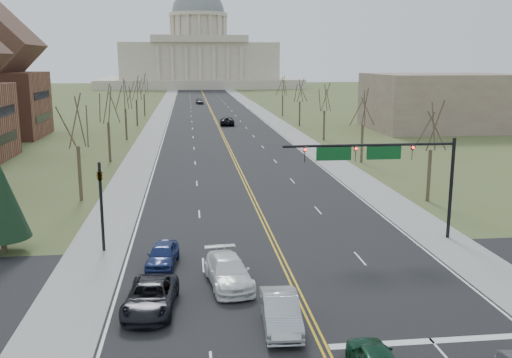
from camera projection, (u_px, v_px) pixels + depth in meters
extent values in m
plane|color=#53592C|center=(319.00, 337.00, 26.15)|extent=(600.00, 600.00, 0.00)
cube|color=black|center=(213.00, 114.00, 133.06)|extent=(20.00, 380.00, 0.01)
cube|color=black|center=(295.00, 286.00, 31.98)|extent=(120.00, 14.00, 0.01)
cube|color=gray|center=(161.00, 115.00, 131.67)|extent=(4.00, 380.00, 0.03)
cube|color=gray|center=(264.00, 114.00, 134.45)|extent=(4.00, 380.00, 0.03)
cube|color=gold|center=(213.00, 114.00, 133.06)|extent=(0.42, 380.00, 0.01)
cube|color=silver|center=(170.00, 115.00, 131.93)|extent=(0.15, 380.00, 0.01)
cube|color=silver|center=(254.00, 114.00, 134.19)|extent=(0.15, 380.00, 0.01)
cube|color=silver|center=(432.00, 341.00, 25.75)|extent=(9.50, 0.50, 0.01)
cube|color=beige|center=(200.00, 82.00, 268.72)|extent=(90.00, 60.00, 4.00)
cube|color=beige|center=(199.00, 61.00, 266.67)|extent=(70.00, 40.00, 16.00)
cube|color=beige|center=(200.00, 38.00, 244.80)|extent=(42.00, 3.00, 3.00)
cylinder|color=beige|center=(199.00, 30.00, 263.80)|extent=(24.00, 24.00, 12.00)
cylinder|color=beige|center=(198.00, 15.00, 262.41)|extent=(27.00, 27.00, 1.60)
ellipsoid|color=slate|center=(198.00, 13.00, 262.24)|extent=(24.00, 24.00, 22.80)
cylinder|color=black|center=(451.00, 189.00, 39.98)|extent=(0.24, 0.24, 7.20)
cylinder|color=black|center=(370.00, 145.00, 38.63)|extent=(12.00, 0.18, 0.18)
imported|color=black|center=(412.00, 152.00, 39.09)|extent=(0.35, 0.40, 1.10)
sphere|color=#FF0C0C|center=(413.00, 148.00, 38.87)|extent=(0.18, 0.18, 0.18)
imported|color=black|center=(355.00, 153.00, 38.63)|extent=(0.35, 0.40, 1.10)
sphere|color=#FF0C0C|center=(356.00, 149.00, 38.41)|extent=(0.18, 0.18, 0.18)
imported|color=black|center=(305.00, 154.00, 38.22)|extent=(0.35, 0.40, 1.10)
sphere|color=#FF0C0C|center=(305.00, 150.00, 38.00)|extent=(0.18, 0.18, 0.18)
cube|color=#0C4C1E|center=(384.00, 153.00, 38.86)|extent=(2.40, 0.12, 0.90)
cube|color=#0C4C1E|center=(334.00, 154.00, 38.45)|extent=(2.40, 0.12, 0.90)
cylinder|color=black|center=(102.00, 207.00, 37.33)|extent=(0.20, 0.20, 6.00)
imported|color=black|center=(100.00, 174.00, 36.88)|extent=(0.32, 0.36, 0.99)
cylinder|color=#3E3425|center=(429.00, 176.00, 50.79)|extent=(0.32, 0.32, 4.68)
cylinder|color=#3E3425|center=(80.00, 174.00, 51.07)|extent=(0.32, 0.32, 4.95)
cylinder|color=#3E3425|center=(362.00, 144.00, 70.23)|extent=(0.32, 0.32, 4.68)
cylinder|color=#3E3425|center=(109.00, 142.00, 70.51)|extent=(0.32, 0.32, 4.95)
cylinder|color=#3E3425|center=(324.00, 125.00, 89.67)|extent=(0.32, 0.32, 4.68)
cylinder|color=#3E3425|center=(126.00, 124.00, 89.94)|extent=(0.32, 0.32, 4.95)
cylinder|color=#3E3425|center=(300.00, 114.00, 109.10)|extent=(0.32, 0.32, 4.68)
cylinder|color=#3E3425|center=(137.00, 113.00, 109.38)|extent=(0.32, 0.32, 4.95)
cylinder|color=#3E3425|center=(283.00, 106.00, 128.54)|extent=(0.32, 0.32, 4.68)
cylinder|color=#3E3425|center=(144.00, 105.00, 128.82)|extent=(0.32, 0.32, 4.95)
cylinder|color=#3E3425|center=(4.00, 245.00, 37.58)|extent=(0.36, 0.36, 1.00)
cube|color=black|center=(5.00, 139.00, 70.88)|extent=(0.10, 9.80, 1.20)
cube|color=black|center=(3.00, 112.00, 70.20)|extent=(0.10, 9.80, 1.20)
cube|color=black|center=(44.00, 117.00, 94.03)|extent=(0.10, 9.80, 1.20)
cube|color=black|center=(42.00, 95.00, 93.27)|extent=(0.10, 9.80, 1.20)
cube|color=#755D53|center=(441.00, 102.00, 103.61)|extent=(25.00, 20.00, 10.00)
imported|color=#A4A8AC|center=(281.00, 312.00, 26.91)|extent=(1.91, 4.88, 1.58)
imported|color=black|center=(150.00, 297.00, 28.75)|extent=(2.91, 5.47, 1.46)
imported|color=white|center=(228.00, 272.00, 32.01)|extent=(2.87, 5.66, 1.57)
imported|color=navy|center=(163.00, 255.00, 35.00)|extent=(2.20, 4.40, 1.44)
imported|color=black|center=(227.00, 121.00, 110.80)|extent=(2.93, 5.94, 1.62)
imported|color=#44464B|center=(200.00, 101.00, 163.73)|extent=(2.44, 4.96, 1.63)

